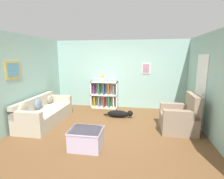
{
  "coord_description": "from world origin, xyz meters",
  "views": [
    {
      "loc": [
        0.8,
        -4.49,
        2.0
      ],
      "look_at": [
        0.0,
        0.4,
        1.05
      ],
      "focal_mm": 28.0,
      "sensor_mm": 36.0,
      "label": 1
    }
  ],
  "objects_px": {
    "coffee_table": "(86,138)",
    "bookshelf": "(104,95)",
    "recliner_chair": "(180,118)",
    "vase": "(102,77)",
    "couch": "(44,113)",
    "dog": "(120,114)"
  },
  "relations": [
    {
      "from": "recliner_chair",
      "to": "coffee_table",
      "type": "height_order",
      "value": "recliner_chair"
    },
    {
      "from": "bookshelf",
      "to": "recliner_chair",
      "type": "height_order",
      "value": "bookshelf"
    },
    {
      "from": "couch",
      "to": "dog",
      "type": "xyz_separation_m",
      "value": [
        2.21,
        0.83,
        -0.17
      ]
    },
    {
      "from": "bookshelf",
      "to": "coffee_table",
      "type": "relative_size",
      "value": 1.47
    },
    {
      "from": "bookshelf",
      "to": "vase",
      "type": "xyz_separation_m",
      "value": [
        -0.07,
        -0.02,
        0.7
      ]
    },
    {
      "from": "dog",
      "to": "vase",
      "type": "relative_size",
      "value": 3.57
    },
    {
      "from": "recliner_chair",
      "to": "vase",
      "type": "height_order",
      "value": "vase"
    },
    {
      "from": "coffee_table",
      "to": "bookshelf",
      "type": "bearing_deg",
      "value": 94.28
    },
    {
      "from": "bookshelf",
      "to": "dog",
      "type": "bearing_deg",
      "value": -55.17
    },
    {
      "from": "dog",
      "to": "vase",
      "type": "bearing_deg",
      "value": 127.89
    },
    {
      "from": "recliner_chair",
      "to": "couch",
      "type": "bearing_deg",
      "value": -179.5
    },
    {
      "from": "recliner_chair",
      "to": "dog",
      "type": "relative_size",
      "value": 1.03
    },
    {
      "from": "couch",
      "to": "coffee_table",
      "type": "xyz_separation_m",
      "value": [
        1.72,
        -1.23,
        -0.07
      ]
    },
    {
      "from": "bookshelf",
      "to": "recliner_chair",
      "type": "relative_size",
      "value": 1.01
    },
    {
      "from": "couch",
      "to": "coffee_table",
      "type": "relative_size",
      "value": 2.84
    },
    {
      "from": "bookshelf",
      "to": "vase",
      "type": "distance_m",
      "value": 0.71
    },
    {
      "from": "bookshelf",
      "to": "vase",
      "type": "bearing_deg",
      "value": -161.3
    },
    {
      "from": "bookshelf",
      "to": "coffee_table",
      "type": "bearing_deg",
      "value": -85.72
    },
    {
      "from": "couch",
      "to": "recliner_chair",
      "type": "relative_size",
      "value": 1.95
    },
    {
      "from": "recliner_chair",
      "to": "vase",
      "type": "relative_size",
      "value": 3.69
    },
    {
      "from": "coffee_table",
      "to": "vase",
      "type": "height_order",
      "value": "vase"
    },
    {
      "from": "couch",
      "to": "bookshelf",
      "type": "height_order",
      "value": "bookshelf"
    }
  ]
}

